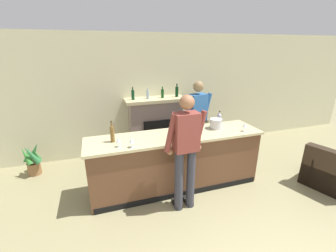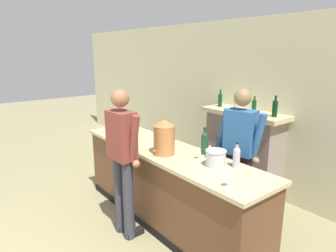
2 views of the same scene
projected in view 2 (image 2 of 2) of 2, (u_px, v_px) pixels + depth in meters
wall_back_panel at (262, 108)px, 4.70m from camera, size 12.00×0.07×2.75m
bar_counter at (166, 186)px, 3.96m from camera, size 3.05×0.74×1.02m
fireplace_stone at (242, 151)px, 4.81m from camera, size 1.38×0.52×1.64m
potted_plant_corner at (140, 139)px, 6.72m from camera, size 0.41×0.43×0.70m
person_customer at (123, 157)px, 3.54m from camera, size 0.66×0.31×1.83m
person_bartender at (239, 154)px, 3.69m from camera, size 0.65×0.37×1.82m
copper_dispenser at (164, 137)px, 3.61m from camera, size 0.27×0.30×0.43m
ice_bucket_steel at (216, 158)px, 3.25m from camera, size 0.23×0.23×0.18m
wine_bottle_rose_blush at (237, 156)px, 3.22m from camera, size 0.08×0.08×0.28m
wine_bottle_burgundy_dark at (204, 142)px, 3.63m from camera, size 0.08×0.08×0.33m
wine_bottle_port_short at (125, 122)px, 4.62m from camera, size 0.07×0.07×0.35m
wine_glass_mid_counter at (210, 148)px, 3.51m from camera, size 0.08×0.08×0.16m
wine_glass_back_row at (227, 175)px, 2.76m from camera, size 0.07×0.07×0.16m
wine_glass_near_bucket at (116, 132)px, 4.26m from camera, size 0.08×0.08×0.15m
wine_glass_by_dispenser at (115, 128)px, 4.45m from camera, size 0.07×0.07×0.15m
wine_glass_front_left at (198, 150)px, 3.47m from camera, size 0.07×0.07×0.15m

